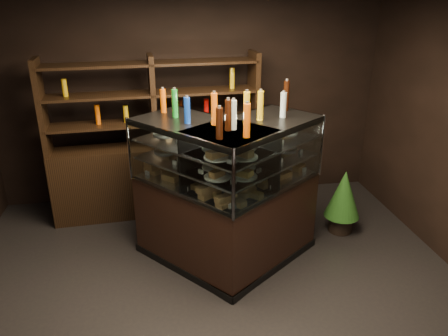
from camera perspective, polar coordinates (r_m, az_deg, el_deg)
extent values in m
plane|color=black|center=(4.15, -0.71, -18.13)|extent=(5.00, 5.00, 0.00)
cube|color=black|center=(5.77, -4.44, 10.33)|extent=(5.00, 0.02, 3.00)
cube|color=black|center=(4.58, 3.72, -7.11)|extent=(1.49, 1.37, 0.89)
cube|color=black|center=(4.79, 3.60, -11.33)|extent=(1.54, 1.41, 0.08)
cube|color=black|center=(4.17, 4.08, 5.48)|extent=(1.49, 1.37, 0.06)
cube|color=silver|center=(4.38, 3.87, -1.91)|extent=(1.42, 1.30, 0.02)
cube|color=silver|center=(4.29, 3.94, 0.64)|extent=(1.42, 1.30, 0.02)
cube|color=silver|center=(4.23, 4.01, 3.01)|extent=(1.42, 1.30, 0.02)
cube|color=white|center=(4.06, 7.79, 0.63)|extent=(1.08, 0.84, 0.63)
cylinder|color=silver|center=(4.61, 12.66, 2.93)|extent=(0.03, 0.03, 0.65)
cylinder|color=silver|center=(3.58, 1.25, -2.26)|extent=(0.03, 0.03, 0.65)
cube|color=black|center=(4.55, -2.77, -7.29)|extent=(1.40, 1.48, 0.89)
cube|color=black|center=(4.76, -2.68, -11.53)|extent=(1.44, 1.52, 0.08)
cube|color=black|center=(4.14, -3.03, 5.38)|extent=(1.40, 1.48, 0.06)
cube|color=silver|center=(4.34, -2.88, -2.06)|extent=(1.32, 1.40, 0.02)
cube|color=silver|center=(4.26, -2.93, 0.50)|extent=(1.32, 1.40, 0.02)
cube|color=silver|center=(4.20, -2.98, 2.89)|extent=(1.32, 1.40, 0.02)
cube|color=white|center=(4.00, -6.40, 0.34)|extent=(0.89, 1.04, 0.63)
cylinder|color=silver|center=(3.58, 1.25, -2.26)|extent=(0.03, 0.03, 0.65)
cylinder|color=silver|center=(4.50, -12.29, 2.48)|extent=(0.03, 0.03, 0.65)
cube|color=gold|center=(3.95, -1.03, -4.03)|extent=(0.20, 0.18, 0.06)
cube|color=gold|center=(4.14, 1.72, -2.75)|extent=(0.20, 0.18, 0.06)
cube|color=gold|center=(4.34, 4.23, -1.58)|extent=(0.20, 0.18, 0.06)
cube|color=gold|center=(4.55, 6.51, -0.51)|extent=(0.20, 0.18, 0.06)
cube|color=gold|center=(4.77, 8.58, 0.47)|extent=(0.20, 0.18, 0.06)
cylinder|color=white|center=(3.93, -0.86, -1.15)|extent=(0.24, 0.24, 0.02)
cube|color=gold|center=(3.92, -0.86, -0.69)|extent=(0.19, 0.17, 0.05)
cylinder|color=white|center=(4.16, 2.44, 0.23)|extent=(0.24, 0.24, 0.02)
cube|color=gold|center=(4.15, 2.45, 0.67)|extent=(0.19, 0.17, 0.05)
cylinder|color=white|center=(4.41, 5.37, 1.45)|extent=(0.24, 0.24, 0.02)
cube|color=gold|center=(4.40, 5.39, 1.87)|extent=(0.19, 0.17, 0.05)
cylinder|color=white|center=(4.68, 7.98, 2.54)|extent=(0.24, 0.24, 0.02)
cube|color=gold|center=(4.66, 8.01, 2.94)|extent=(0.19, 0.17, 0.05)
cylinder|color=white|center=(3.86, -0.87, 1.42)|extent=(0.24, 0.24, 0.02)
cube|color=gold|center=(3.85, -0.87, 1.90)|extent=(0.19, 0.17, 0.05)
cylinder|color=white|center=(4.10, 2.48, 2.67)|extent=(0.24, 0.24, 0.02)
cube|color=gold|center=(4.09, 2.49, 3.12)|extent=(0.19, 0.17, 0.05)
cylinder|color=white|center=(4.35, 5.46, 3.77)|extent=(0.24, 0.24, 0.02)
cube|color=gold|center=(4.34, 5.48, 4.20)|extent=(0.19, 0.17, 0.05)
cylinder|color=white|center=(4.62, 8.11, 4.74)|extent=(0.24, 0.24, 0.02)
cube|color=gold|center=(4.61, 8.13, 5.15)|extent=(0.19, 0.17, 0.05)
cube|color=gold|center=(4.69, -8.27, 0.12)|extent=(0.19, 0.20, 0.06)
cube|color=gold|center=(4.49, -5.84, -0.77)|extent=(0.19, 0.20, 0.06)
cube|color=gold|center=(4.31, -3.20, -1.75)|extent=(0.19, 0.20, 0.06)
cube|color=gold|center=(4.13, -0.32, -2.80)|extent=(0.19, 0.20, 0.06)
cube|color=gold|center=(3.97, 2.81, -3.93)|extent=(0.19, 0.20, 0.06)
cylinder|color=white|center=(4.61, -7.63, 2.25)|extent=(0.24, 0.24, 0.02)
cube|color=gold|center=(4.59, -7.65, 2.66)|extent=(0.17, 0.18, 0.05)
cylinder|color=white|center=(4.37, -4.58, 1.26)|extent=(0.24, 0.24, 0.02)
cube|color=gold|center=(4.36, -4.60, 1.68)|extent=(0.17, 0.18, 0.05)
cylinder|color=white|center=(4.15, -1.20, 0.15)|extent=(0.24, 0.24, 0.02)
cube|color=gold|center=(4.13, -1.21, 0.59)|extent=(0.17, 0.18, 0.05)
cylinder|color=white|center=(3.94, 2.54, -1.08)|extent=(0.24, 0.24, 0.02)
cube|color=gold|center=(3.93, 2.55, -0.62)|extent=(0.17, 0.18, 0.05)
cylinder|color=white|center=(4.55, -7.75, 4.48)|extent=(0.24, 0.24, 0.02)
cube|color=gold|center=(4.53, -7.77, 4.90)|extent=(0.17, 0.18, 0.05)
cylinder|color=white|center=(4.31, -4.66, 3.60)|extent=(0.24, 0.24, 0.02)
cube|color=gold|center=(4.29, -4.67, 4.04)|extent=(0.17, 0.18, 0.05)
cylinder|color=white|center=(4.08, -1.22, 2.60)|extent=(0.24, 0.24, 0.02)
cube|color=gold|center=(4.07, -1.23, 3.06)|extent=(0.17, 0.18, 0.05)
cylinder|color=white|center=(3.87, 2.59, 1.48)|extent=(0.24, 0.24, 0.02)
cube|color=gold|center=(3.86, 2.60, 1.96)|extent=(0.17, 0.18, 0.05)
cylinder|color=yellow|center=(3.71, -1.49, 6.15)|extent=(0.06, 0.06, 0.28)
cylinder|color=silver|center=(3.67, -1.51, 8.39)|extent=(0.03, 0.03, 0.02)
cylinder|color=#0F38B2|center=(3.87, 0.90, 6.83)|extent=(0.06, 0.06, 0.28)
cylinder|color=silver|center=(3.83, 0.92, 9.00)|extent=(0.03, 0.03, 0.02)
cylinder|color=black|center=(4.04, 3.11, 7.46)|extent=(0.06, 0.06, 0.28)
cylinder|color=silver|center=(4.00, 3.15, 9.53)|extent=(0.03, 0.03, 0.02)
cylinder|color=silver|center=(4.21, 5.14, 8.02)|extent=(0.06, 0.06, 0.28)
cylinder|color=silver|center=(4.18, 5.21, 10.01)|extent=(0.03, 0.03, 0.02)
cylinder|color=#B20C0A|center=(4.39, 7.01, 8.53)|extent=(0.06, 0.06, 0.28)
cylinder|color=silver|center=(4.35, 7.10, 10.45)|extent=(0.03, 0.03, 0.02)
cylinder|color=#D8590A|center=(4.57, 8.74, 8.99)|extent=(0.06, 0.06, 0.28)
cylinder|color=silver|center=(4.54, 8.85, 10.83)|extent=(0.03, 0.03, 0.02)
cylinder|color=yellow|center=(4.49, -8.45, 8.78)|extent=(0.06, 0.06, 0.28)
cylinder|color=silver|center=(4.46, -8.56, 10.65)|extent=(0.03, 0.03, 0.02)
cylinder|color=#0F38B2|center=(4.33, -6.42, 8.36)|extent=(0.06, 0.06, 0.28)
cylinder|color=silver|center=(4.29, -6.50, 10.31)|extent=(0.03, 0.03, 0.02)
cylinder|color=black|center=(4.17, -4.23, 7.90)|extent=(0.06, 0.06, 0.28)
cylinder|color=silver|center=(4.13, -4.29, 9.92)|extent=(0.03, 0.03, 0.02)
cylinder|color=silver|center=(4.02, -1.89, 7.39)|extent=(0.06, 0.06, 0.28)
cylinder|color=silver|center=(3.98, -1.91, 9.48)|extent=(0.03, 0.03, 0.02)
cylinder|color=#B20C0A|center=(3.87, 0.64, 6.83)|extent=(0.06, 0.06, 0.28)
cylinder|color=silver|center=(3.83, 0.65, 8.99)|extent=(0.03, 0.03, 0.02)
cylinder|color=#D8590A|center=(3.73, 3.34, 6.21)|extent=(0.06, 0.06, 0.28)
cylinder|color=silver|center=(3.69, 3.39, 8.45)|extent=(0.03, 0.03, 0.02)
cylinder|color=black|center=(5.43, 14.95, -6.97)|extent=(0.27, 0.27, 0.21)
cone|color=#1E5D1A|center=(5.26, 15.37, -3.27)|extent=(0.41, 0.41, 0.57)
cone|color=#1E5D1A|center=(5.18, 15.58, -1.39)|extent=(0.32, 0.32, 0.40)
cube|color=black|center=(5.64, -8.66, -1.37)|extent=(2.58, 0.60, 0.90)
cube|color=black|center=(5.40, -22.73, 7.28)|extent=(0.09, 0.38, 1.10)
cube|color=black|center=(5.32, -9.29, 8.54)|extent=(0.09, 0.38, 1.10)
cube|color=black|center=(5.54, 3.87, 9.32)|extent=(0.09, 0.38, 1.10)
cube|color=black|center=(5.39, -9.12, 5.96)|extent=(2.53, 0.55, 0.03)
cube|color=black|center=(5.30, -9.35, 9.59)|extent=(2.53, 0.55, 0.03)
cube|color=black|center=(5.24, -9.60, 13.32)|extent=(2.53, 0.55, 0.03)
cylinder|color=yellow|center=(5.38, -19.63, 6.31)|extent=(0.06, 0.06, 0.22)
cylinder|color=#0F38B2|center=(5.35, -16.17, 6.64)|extent=(0.06, 0.06, 0.22)
cylinder|color=black|center=(5.34, -12.69, 6.96)|extent=(0.06, 0.06, 0.22)
cylinder|color=silver|center=(5.35, -9.20, 7.24)|extent=(0.06, 0.06, 0.22)
cylinder|color=#B20C0A|center=(5.38, -5.74, 7.50)|extent=(0.06, 0.06, 0.22)
cylinder|color=#D8590A|center=(5.43, -2.31, 7.72)|extent=(0.06, 0.06, 0.22)
cylinder|color=#147223|center=(5.50, 1.04, 7.92)|extent=(0.06, 0.06, 0.22)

